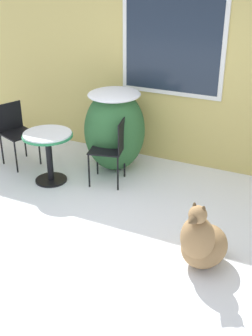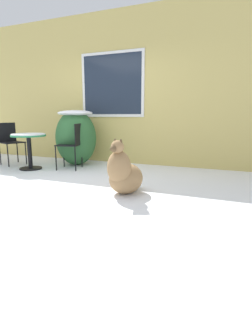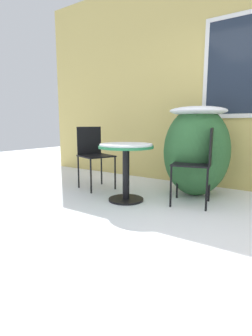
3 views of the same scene
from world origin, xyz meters
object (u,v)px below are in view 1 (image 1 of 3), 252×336
object	(u,v)px
patio_table	(48,145)
dog	(202,242)
patio_chair_near_table	(16,130)
patio_chair_far_side	(112,147)

from	to	relation	value
patio_table	dog	world-z (taller)	dog
patio_chair_near_table	dog	size ratio (longest dim) A/B	1.18
patio_chair_far_side	dog	distance (m)	2.02
patio_chair_near_table	patio_chair_far_side	world-z (taller)	same
patio_table	patio_chair_near_table	world-z (taller)	patio_chair_near_table
patio_chair_near_table	patio_chair_far_side	bearing A→B (deg)	-68.34
patio_table	patio_chair_far_side	distance (m)	0.86
patio_chair_near_table	patio_chair_far_side	xyz separation A→B (m)	(1.56, 0.05, 0.00)
patio_chair_far_side	patio_table	bearing A→B (deg)	-80.49
patio_chair_far_side	dog	bearing A→B (deg)	40.03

